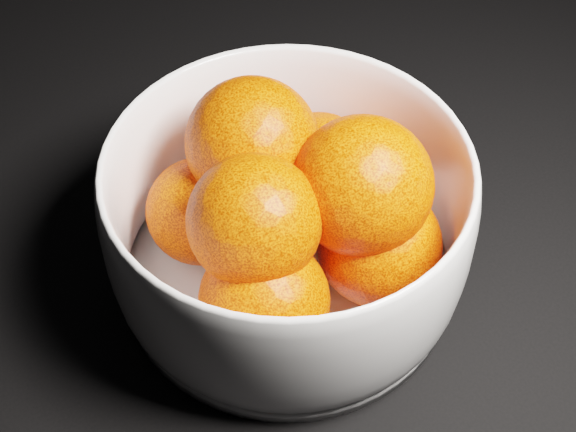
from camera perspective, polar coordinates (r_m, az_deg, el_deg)
name	(u,v)px	position (r m, az deg, el deg)	size (l,w,h in m)	color
ground	(187,62)	(0.72, -7.22, 10.83)	(3.00, 3.00, 0.00)	black
bowl	(288,222)	(0.50, 0.00, -0.42)	(0.23, 0.23, 0.11)	white
orange_pile	(295,207)	(0.49, 0.49, 0.64)	(0.17, 0.17, 0.13)	#FF4207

